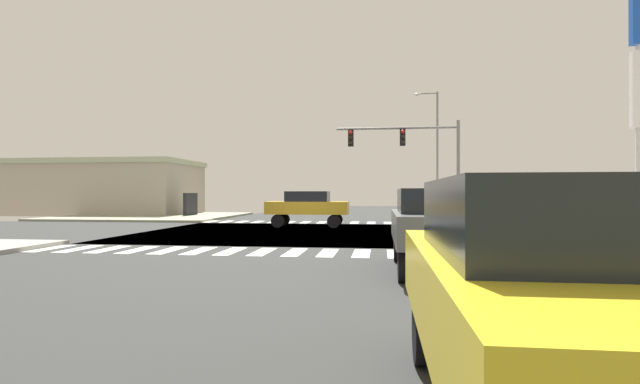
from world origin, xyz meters
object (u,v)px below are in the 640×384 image
at_px(sedan_nearside_1, 549,286).
at_px(sedan_trailing_4, 308,206).
at_px(traffic_signal_mast, 408,147).
at_px(street_lamp, 434,144).
at_px(sedan_crossing_2, 433,222).
at_px(bank_building, 106,188).

distance_m(sedan_nearside_1, sedan_trailing_4, 21.82).
relative_size(traffic_signal_mast, street_lamp, 0.79).
bearing_deg(sedan_crossing_2, street_lamp, 83.64).
xyz_separation_m(traffic_signal_mast, bank_building, (-24.52, 8.67, -2.24)).
distance_m(street_lamp, sedan_trailing_4, 13.87).
height_order(street_lamp, sedan_nearside_1, street_lamp).
height_order(traffic_signal_mast, street_lamp, street_lamp).
xyz_separation_m(street_lamp, bank_building, (-26.80, 1.64, -3.17)).
relative_size(street_lamp, sedan_trailing_4, 2.15).
relative_size(traffic_signal_mast, sedan_trailing_4, 1.69).
distance_m(bank_building, sedan_trailing_4, 22.70).
bearing_deg(traffic_signal_mast, bank_building, 160.53).
height_order(bank_building, sedan_trailing_4, bank_building).
height_order(traffic_signal_mast, sedan_crossing_2, traffic_signal_mast).
xyz_separation_m(traffic_signal_mast, sedan_crossing_2, (-0.44, -17.41, -3.38)).
height_order(traffic_signal_mast, sedan_trailing_4, traffic_signal_mast).
height_order(street_lamp, sedan_crossing_2, street_lamp).
distance_m(sedan_nearside_1, sedan_crossing_2, 7.46).
height_order(street_lamp, bank_building, street_lamp).
xyz_separation_m(street_lamp, sedan_nearside_1, (-2.72, -31.90, -4.31)).
bearing_deg(sedan_crossing_2, traffic_signal_mast, 88.54).
distance_m(traffic_signal_mast, sedan_trailing_4, 7.39).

